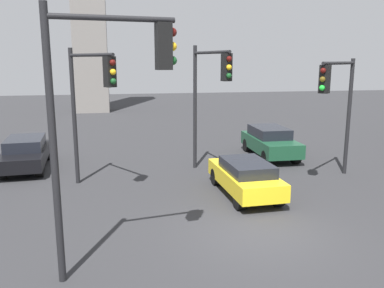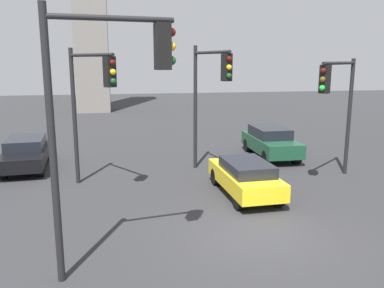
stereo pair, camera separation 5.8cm
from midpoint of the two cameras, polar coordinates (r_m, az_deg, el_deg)
name	(u,v)px [view 2 (the right image)]	position (r m, az deg, el deg)	size (l,w,h in m)	color
ground_plane	(256,233)	(11.78, 9.21, -12.37)	(97.25, 97.25, 0.00)	#2D2D30
traffic_light_1	(209,85)	(16.39, 2.56, 8.32)	(0.86, 3.32, 5.40)	black
traffic_light_2	(90,91)	(14.90, -14.04, 7.21)	(1.73, 2.60, 5.23)	black
traffic_light_3	(338,94)	(16.60, 20.01, 6.63)	(2.59, 2.23, 4.85)	black
traffic_light_4	(105,92)	(8.74, -11.94, 7.18)	(2.74, 0.65, 5.91)	black
car_1	(26,152)	(19.50, -22.32, -1.12)	(2.04, 4.43, 1.38)	black
car_2	(271,141)	(20.55, 11.11, 0.36)	(1.79, 4.26, 1.50)	#19472D
car_5	(245,176)	(14.62, 7.62, -4.55)	(1.77, 4.08, 1.29)	yellow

